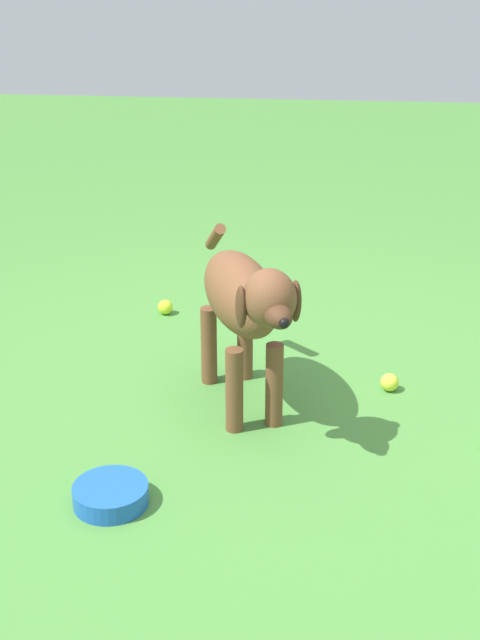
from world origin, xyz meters
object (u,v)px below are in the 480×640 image
Objects in this scene: tennis_ball_1 at (165,307)px; water_bowl at (111,495)px; dog at (244,301)px; tennis_ball_2 at (390,382)px.

water_bowl is at bearing 4.82° from tennis_ball_1.
tennis_ball_1 is 0.30× the size of water_bowl.
tennis_ball_1 is at bearing -173.32° from dog.
dog is 13.01× the size of tennis_ball_1.
tennis_ball_2 is at bearing 88.76° from dog.
tennis_ball_2 reaches higher than water_bowl.
tennis_ball_1 is 1.13m from tennis_ball_2.
tennis_ball_1 reaches higher than water_bowl.
tennis_ball_2 is at bearing 57.60° from tennis_ball_1.
water_bowl is (0.79, -0.83, -0.00)m from tennis_ball_2.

